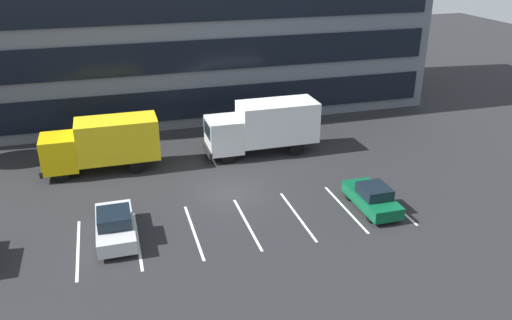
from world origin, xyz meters
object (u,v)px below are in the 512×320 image
(box_truck_white, at_px, (264,125))
(sedan_forest, at_px, (372,198))
(sedan_silver, at_px, (115,225))
(box_truck_yellow_all, at_px, (103,143))

(box_truck_white, distance_m, sedan_forest, 9.92)
(box_truck_white, relative_size, sedan_silver, 1.78)
(box_truck_white, relative_size, box_truck_yellow_all, 1.06)
(box_truck_white, bearing_deg, sedan_forest, -70.36)
(box_truck_white, relative_size, sedan_forest, 1.90)
(sedan_silver, xyz_separation_m, sedan_forest, (13.54, -0.88, -0.05))
(sedan_silver, bearing_deg, box_truck_yellow_all, 91.69)
(sedan_silver, relative_size, sedan_forest, 1.07)
(box_truck_yellow_all, distance_m, sedan_forest, 16.69)
(sedan_forest, bearing_deg, box_truck_white, 109.64)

